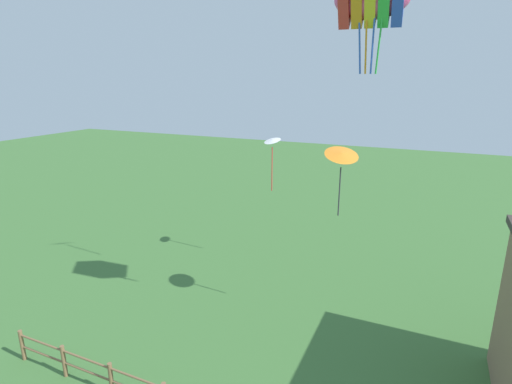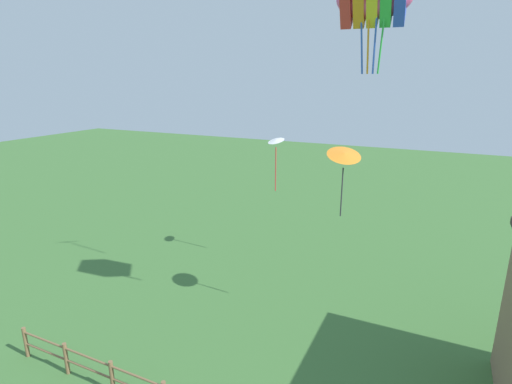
# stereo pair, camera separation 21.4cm
# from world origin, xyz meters

# --- Properties ---
(kite_white_delta) EXTENTS (1.15, 1.14, 2.77)m
(kite_white_delta) POSITION_xyz_m (-3.02, 17.77, 6.58)
(kite_white_delta) COLOR white
(kite_orange_delta) EXTENTS (1.69, 1.67, 2.64)m
(kite_orange_delta) POSITION_xyz_m (1.32, 13.70, 7.01)
(kite_orange_delta) COLOR orange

